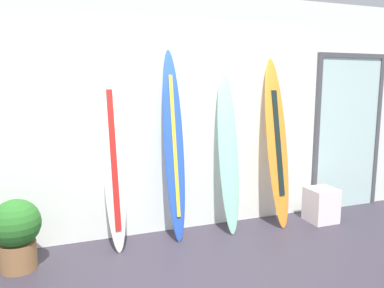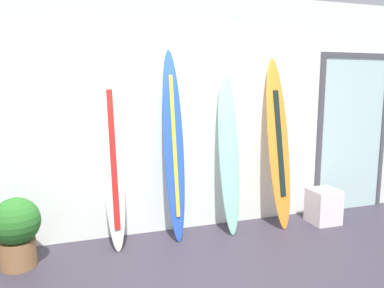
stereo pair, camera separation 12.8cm
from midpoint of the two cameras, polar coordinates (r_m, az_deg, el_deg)
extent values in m
cube|color=#302B36|center=(3.81, 5.40, -18.76)|extent=(8.00, 8.00, 0.04)
cube|color=silver|center=(4.59, -1.42, 4.58)|extent=(7.20, 0.20, 2.80)
ellipsoid|color=white|center=(4.10, -12.62, -2.30)|extent=(0.24, 0.45, 1.93)
cube|color=#AC1D19|center=(4.07, -12.57, -2.30)|extent=(0.07, 0.31, 1.46)
cone|color=black|center=(4.21, -12.00, -13.29)|extent=(0.07, 0.09, 0.11)
ellipsoid|color=blue|center=(4.23, -3.61, -0.32)|extent=(0.25, 0.39, 2.14)
cube|color=yellow|center=(4.21, -3.50, -0.32)|extent=(0.05, 0.25, 1.56)
cone|color=black|center=(4.37, -3.12, -11.97)|extent=(0.07, 0.08, 0.11)
ellipsoid|color=#85C7AB|center=(4.48, 4.65, -1.11)|extent=(0.26, 0.42, 1.94)
ellipsoid|color=orange|center=(4.77, 11.89, 0.18)|extent=(0.31, 0.46, 2.08)
cube|color=black|center=(4.75, 12.07, 0.20)|extent=(0.09, 0.26, 1.27)
cone|color=black|center=(4.87, 12.37, -10.03)|extent=(0.07, 0.09, 0.11)
cube|color=silver|center=(5.19, 18.16, -8.69)|extent=(0.35, 0.35, 0.44)
cube|color=silver|center=(5.74, 21.74, 1.35)|extent=(1.00, 0.02, 2.11)
cube|color=#47474C|center=(5.39, 17.53, 1.12)|extent=(0.06, 0.06, 2.11)
cube|color=#47474C|center=(6.10, 25.45, 1.54)|extent=(0.06, 0.06, 2.11)
cube|color=#47474C|center=(5.70, 22.38, 12.19)|extent=(1.12, 0.06, 0.06)
cylinder|color=#8B5F3A|center=(4.14, -25.46, -14.94)|extent=(0.33, 0.33, 0.27)
sphere|color=#286824|center=(4.03, -25.78, -10.67)|extent=(0.45, 0.45, 0.45)
camera|label=1|loc=(0.06, -90.86, -0.14)|focal=35.47mm
camera|label=2|loc=(0.06, 89.14, 0.14)|focal=35.47mm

